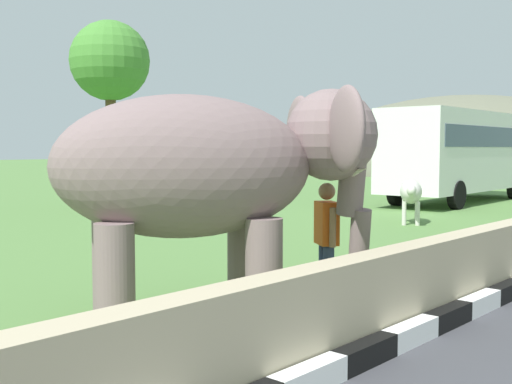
% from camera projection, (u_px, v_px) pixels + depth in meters
% --- Properties ---
extents(barrier_parapet, '(28.00, 0.36, 1.00)m').
position_uv_depth(barrier_parapet, '(346.00, 309.00, 6.40)').
color(barrier_parapet, tan).
rests_on(barrier_parapet, ground_plane).
extents(elephant, '(3.95, 3.51, 2.87)m').
position_uv_depth(elephant, '(215.00, 170.00, 7.58)').
color(elephant, slate).
rests_on(elephant, ground_plane).
extents(person_handler, '(0.44, 0.55, 1.66)m').
position_uv_depth(person_handler, '(326.00, 237.00, 8.57)').
color(person_handler, navy).
rests_on(person_handler, ground_plane).
extents(bus_white, '(9.38, 2.85, 3.50)m').
position_uv_depth(bus_white, '(460.00, 149.00, 24.74)').
color(bus_white, silver).
rests_on(bus_white, ground_plane).
extents(cow_near, '(1.85, 1.30, 1.23)m').
position_uv_depth(cow_near, '(411.00, 193.00, 17.69)').
color(cow_near, beige).
rests_on(cow_near, ground_plane).
extents(tree_distant, '(2.73, 2.73, 6.47)m').
position_uv_depth(tree_distant, '(110.00, 63.00, 21.66)').
color(tree_distant, brown).
rests_on(tree_distant, ground_plane).
extents(hill_east, '(36.75, 29.40, 14.07)m').
position_uv_depth(hill_east, '(468.00, 170.00, 60.34)').
color(hill_east, '#656752').
rests_on(hill_east, ground_plane).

